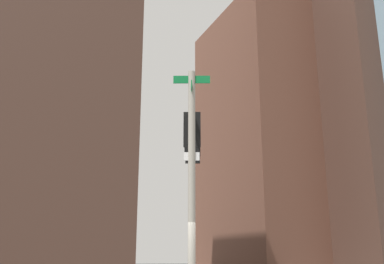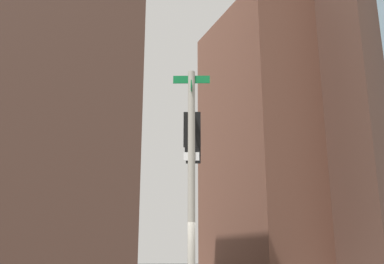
{
  "view_description": "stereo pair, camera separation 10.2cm",
  "coord_description": "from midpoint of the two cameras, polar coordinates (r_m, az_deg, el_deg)",
  "views": [
    {
      "loc": [
        -4.84,
        -11.55,
        1.58
      ],
      "look_at": [
        0.37,
        0.77,
        5.34
      ],
      "focal_mm": 41.65,
      "sensor_mm": 36.0,
      "label": 1
    },
    {
      "loc": [
        -4.74,
        -11.59,
        1.58
      ],
      "look_at": [
        0.37,
        0.77,
        5.34
      ],
      "focal_mm": 41.65,
      "sensor_mm": 36.0,
      "label": 2
    }
  ],
  "objects": [
    {
      "name": "building_brick_farside",
      "position": [
        67.04,
        21.72,
        6.17
      ],
      "size": [
        16.91,
        15.81,
        50.55
      ],
      "primitive_type": "cube",
      "color": "#4C3328",
      "rests_on": "ground_plane"
    },
    {
      "name": "building_glass_tower",
      "position": [
        80.12,
        20.92,
        13.5
      ],
      "size": [
        22.04,
        32.94,
        78.57
      ],
      "primitive_type": "cube",
      "color": "#8CB2C6",
      "rests_on": "ground_plane"
    },
    {
      "name": "building_brick_midblock",
      "position": [
        66.45,
        10.79,
        -0.68
      ],
      "size": [
        16.58,
        19.82,
        36.97
      ],
      "primitive_type": "cube",
      "color": "brown",
      "rests_on": "ground_plane"
    },
    {
      "name": "signal_pole_assembly",
      "position": [
        14.45,
        0.25,
        -2.56
      ],
      "size": [
        2.36,
        4.56,
        6.98
      ],
      "rotation": [
        0.0,
        0.0,
        1.16
      ],
      "color": "#9E998C",
      "rests_on": "ground_plane"
    }
  ]
}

